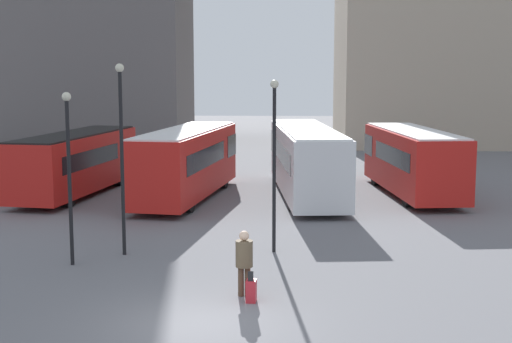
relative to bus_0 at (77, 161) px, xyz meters
name	(u,v)px	position (x,y,z in m)	size (l,w,h in m)	color
ground_plane	(201,324)	(8.27, -17.95, -1.66)	(160.00, 160.00, 0.00)	slate
bus_0	(77,161)	(0.00, 0.00, 0.00)	(3.98, 10.26, 3.05)	red
bus_1	(187,161)	(5.60, -0.87, 0.14)	(4.00, 10.84, 3.31)	red
bus_2	(306,159)	(11.31, 0.15, 0.16)	(3.66, 12.46, 3.34)	silver
bus_3	(412,160)	(16.53, 0.56, 0.09)	(3.67, 10.08, 3.22)	red
traveler	(244,258)	(9.20, -15.77, -0.58)	(0.50, 0.50, 1.82)	#4C3828
suitcase	(251,291)	(9.41, -16.24, -1.35)	(0.29, 0.36, 0.87)	#B7232D
lamp_post_0	(69,164)	(3.59, -12.82, 1.56)	(0.28, 0.28, 5.43)	black
lamp_post_1	(122,145)	(4.95, -11.52, 2.01)	(0.28, 0.28, 6.31)	black
lamp_post_2	(274,152)	(9.92, -10.96, 1.74)	(0.28, 0.28, 5.78)	black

